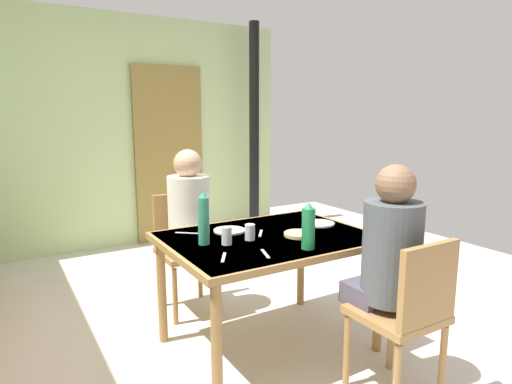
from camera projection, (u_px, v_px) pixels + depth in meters
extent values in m
plane|color=beige|center=(226.00, 350.00, 2.75)|extent=(6.87, 6.87, 0.00)
cube|color=#BAD392|center=(114.00, 133.00, 4.76)|extent=(4.00, 0.10, 2.52)
cube|color=olive|center=(169.00, 155.00, 5.04)|extent=(0.80, 0.05, 2.00)
cylinder|color=black|center=(254.00, 131.00, 5.26)|extent=(0.12, 0.12, 2.52)
cube|color=#A07544|center=(269.00, 239.00, 2.68)|extent=(1.25, 0.94, 0.04)
cube|color=#DBA489|center=(269.00, 236.00, 2.68)|extent=(1.20, 0.90, 0.00)
cylinder|color=#A07544|center=(217.00, 347.00, 2.13)|extent=(0.06, 0.06, 0.69)
cylinder|color=#A07544|center=(379.00, 298.00, 2.69)|extent=(0.06, 0.06, 0.69)
cylinder|color=#A07544|center=(162.00, 291.00, 2.80)|extent=(0.06, 0.06, 0.69)
cylinder|color=#A07544|center=(301.00, 261.00, 3.37)|extent=(0.06, 0.06, 0.69)
cube|color=#A07544|center=(396.00, 314.00, 2.25)|extent=(0.40, 0.40, 0.04)
cube|color=#A07544|center=(428.00, 287.00, 2.06)|extent=(0.38, 0.04, 0.42)
cylinder|color=#A07544|center=(347.00, 352.00, 2.35)|extent=(0.04, 0.04, 0.41)
cylinder|color=#A07544|center=(391.00, 335.00, 2.52)|extent=(0.04, 0.04, 0.41)
cylinder|color=#A07544|center=(442.00, 364.00, 2.24)|extent=(0.04, 0.04, 0.41)
cube|color=#A07544|center=(188.00, 253.00, 3.24)|extent=(0.40, 0.40, 0.04)
cube|color=#A07544|center=(178.00, 220.00, 3.36)|extent=(0.38, 0.04, 0.42)
cylinder|color=#A07544|center=(219.00, 287.00, 3.23)|extent=(0.04, 0.04, 0.41)
cylinder|color=#A07544|center=(175.00, 297.00, 3.06)|extent=(0.04, 0.04, 0.41)
cylinder|color=#A07544|center=(200.00, 273.00, 3.52)|extent=(0.04, 0.04, 0.41)
cylinder|color=#A07544|center=(159.00, 281.00, 3.34)|extent=(0.04, 0.04, 0.41)
cube|color=#504B5D|center=(373.00, 292.00, 2.37)|extent=(0.30, 0.22, 0.12)
cylinder|color=#4C5156|center=(392.00, 252.00, 2.24)|extent=(0.30, 0.30, 0.52)
sphere|color=#846047|center=(396.00, 184.00, 2.17)|extent=(0.20, 0.20, 0.20)
cube|color=silver|center=(196.00, 251.00, 3.10)|extent=(0.30, 0.22, 0.12)
cylinder|color=silver|center=(189.00, 212.00, 3.15)|extent=(0.30, 0.30, 0.52)
sphere|color=tan|center=(188.00, 163.00, 3.08)|extent=(0.20, 0.20, 0.20)
cylinder|color=#21854B|center=(308.00, 229.00, 2.40)|extent=(0.07, 0.07, 0.23)
cone|color=#24914C|center=(309.00, 205.00, 2.38)|extent=(0.05, 0.05, 0.03)
cylinder|color=#318E6B|center=(204.00, 221.00, 2.48)|extent=(0.06, 0.06, 0.27)
cone|color=#2B8F61|center=(203.00, 194.00, 2.46)|extent=(0.05, 0.05, 0.04)
cylinder|color=white|center=(229.00, 230.00, 2.78)|extent=(0.20, 0.20, 0.01)
cylinder|color=white|center=(319.00, 223.00, 2.96)|extent=(0.21, 0.21, 0.01)
cylinder|color=silver|center=(250.00, 232.00, 2.59)|extent=(0.06, 0.06, 0.10)
cylinder|color=silver|center=(227.00, 236.00, 2.49)|extent=(0.06, 0.06, 0.10)
cylinder|color=#DBB77A|center=(299.00, 234.00, 2.68)|extent=(0.19, 0.19, 0.02)
cube|color=silver|center=(261.00, 233.00, 2.73)|extent=(0.10, 0.13, 0.00)
cube|color=silver|center=(265.00, 254.00, 2.33)|extent=(0.06, 0.15, 0.00)
cube|color=silver|center=(224.00, 257.00, 2.27)|extent=(0.09, 0.14, 0.00)
cube|color=silver|center=(187.00, 233.00, 2.73)|extent=(0.13, 0.11, 0.00)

